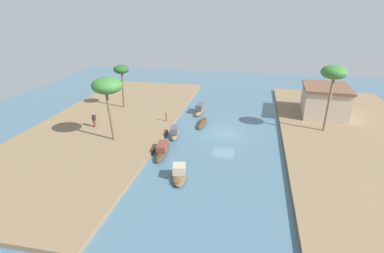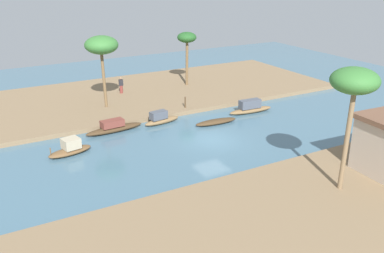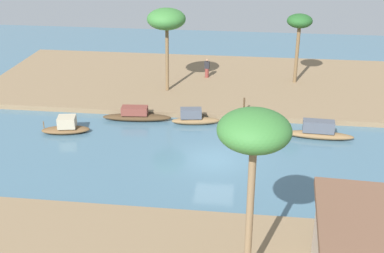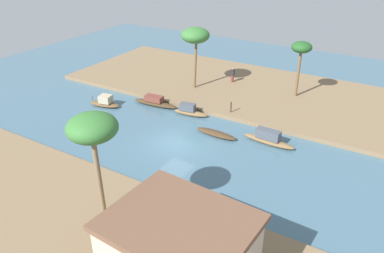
{
  "view_description": "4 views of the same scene",
  "coord_description": "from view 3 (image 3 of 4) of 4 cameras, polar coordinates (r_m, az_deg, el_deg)",
  "views": [
    {
      "loc": [
        32.61,
        2.9,
        13.82
      ],
      "look_at": [
        1.36,
        -3.53,
        1.11
      ],
      "focal_mm": 28.59,
      "sensor_mm": 36.0,
      "label": 1
    },
    {
      "loc": [
        16.99,
        27.23,
        13.14
      ],
      "look_at": [
        1.19,
        -1.12,
        1.0
      ],
      "focal_mm": 40.39,
      "sensor_mm": 36.0,
      "label": 2
    },
    {
      "loc": [
        -2.14,
        28.21,
        14.67
      ],
      "look_at": [
        1.84,
        -3.32,
        0.72
      ],
      "focal_mm": 47.58,
      "sensor_mm": 36.0,
      "label": 3
    },
    {
      "loc": [
        -15.72,
        23.57,
        16.2
      ],
      "look_at": [
        -0.44,
        -1.87,
        0.93
      ],
      "focal_mm": 35.48,
      "sensor_mm": 36.0,
      "label": 4
    }
  ],
  "objects": [
    {
      "name": "river_water",
      "position": [
        31.86,
        2.55,
        -3.73
      ],
      "size": [
        70.09,
        70.09,
        0.0
      ],
      "primitive_type": "plane",
      "color": "#476B7F",
      "rests_on": "ground"
    },
    {
      "name": "riverbank_left",
      "position": [
        45.05,
        4.11,
        4.9
      ],
      "size": [
        41.29,
        15.94,
        0.39
      ],
      "primitive_type": "cube",
      "color": "#846B4C",
      "rests_on": "ground"
    },
    {
      "name": "sampan_upstream_small",
      "position": [
        34.37,
        6.76,
        -1.33
      ],
      "size": [
        4.04,
        1.11,
        0.44
      ],
      "rotation": [
        0.0,
        0.0,
        -0.04
      ],
      "color": "#47331E",
      "rests_on": "river_water"
    },
    {
      "name": "sampan_downstream_large",
      "position": [
        36.72,
        0.24,
        0.94
      ],
      "size": [
        3.58,
        1.38,
        1.21
      ],
      "rotation": [
        0.0,
        0.0,
        0.15
      ],
      "color": "brown",
      "rests_on": "river_water"
    },
    {
      "name": "sampan_with_red_awning",
      "position": [
        37.57,
        -6.27,
        1.24
      ],
      "size": [
        5.13,
        1.43,
        1.08
      ],
      "rotation": [
        0.0,
        0.0,
        0.09
      ],
      "color": "#47331E",
      "rests_on": "river_water"
    },
    {
      "name": "sampan_midstream",
      "position": [
        36.36,
        -13.93,
        -0.06
      ],
      "size": [
        3.49,
        1.82,
        1.23
      ],
      "rotation": [
        0.0,
        0.0,
        0.2
      ],
      "color": "brown",
      "rests_on": "river_water"
    },
    {
      "name": "sampan_open_hull",
      "position": [
        35.52,
        14.06,
        -0.57
      ],
      "size": [
        4.62,
        1.21,
        1.3
      ],
      "rotation": [
        0.0,
        0.0,
        -0.06
      ],
      "color": "brown",
      "rests_on": "river_water"
    },
    {
      "name": "person_on_near_bank",
      "position": [
        45.59,
        1.69,
        6.48
      ],
      "size": [
        0.47,
        0.38,
        1.7
      ],
      "rotation": [
        0.0,
        0.0,
        6.13
      ],
      "color": "brown",
      "rests_on": "riverbank_left"
    },
    {
      "name": "mooring_post",
      "position": [
        38.17,
        5.86,
        2.47
      ],
      "size": [
        0.14,
        0.14,
        1.07
      ],
      "primitive_type": "cylinder",
      "color": "#4C3823",
      "rests_on": "riverbank_left"
    },
    {
      "name": "palm_tree_left_near",
      "position": [
        44.05,
        11.96,
        11.22
      ],
      "size": [
        2.12,
        2.12,
        5.95
      ],
      "color": "brown",
      "rests_on": "riverbank_left"
    },
    {
      "name": "palm_tree_left_far",
      "position": [
        41.22,
        -2.89,
        11.84
      ],
      "size": [
        3.1,
        3.1,
        6.76
      ],
      "color": "brown",
      "rests_on": "riverbank_left"
    },
    {
      "name": "palm_tree_right_tall",
      "position": [
        18.61,
        6.97,
        -0.88
      ],
      "size": [
        2.74,
        2.74,
        7.51
      ],
      "color": "#7F6647",
      "rests_on": "riverbank_right"
    }
  ]
}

